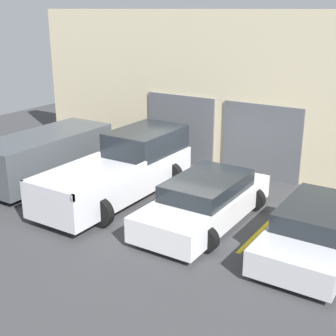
{
  "coord_description": "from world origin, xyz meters",
  "views": [
    {
      "loc": [
        6.82,
        -11.25,
        5.42
      ],
      "look_at": [
        0.0,
        -0.63,
        1.1
      ],
      "focal_mm": 50.0,
      "sensor_mm": 36.0,
      "label": 1
    }
  ],
  "objects_px": {
    "sedan_side": "(46,155)",
    "van_right": "(318,229)",
    "sedan_white": "(205,201)",
    "pickup_truck": "(124,169)"
  },
  "relations": [
    {
      "from": "sedan_white",
      "to": "sedan_side",
      "type": "xyz_separation_m",
      "value": [
        -5.93,
        -0.02,
        0.27
      ]
    },
    {
      "from": "sedan_white",
      "to": "van_right",
      "type": "relative_size",
      "value": 1.08
    },
    {
      "from": "pickup_truck",
      "to": "van_right",
      "type": "distance_m",
      "value": 5.94
    },
    {
      "from": "pickup_truck",
      "to": "sedan_white",
      "type": "xyz_separation_m",
      "value": [
        2.96,
        -0.34,
        -0.26
      ]
    },
    {
      "from": "sedan_white",
      "to": "van_right",
      "type": "height_order",
      "value": "sedan_white"
    },
    {
      "from": "van_right",
      "to": "sedan_white",
      "type": "bearing_deg",
      "value": 179.99
    },
    {
      "from": "pickup_truck",
      "to": "sedan_white",
      "type": "relative_size",
      "value": 1.21
    },
    {
      "from": "sedan_side",
      "to": "van_right",
      "type": "xyz_separation_m",
      "value": [
        8.89,
        0.02,
        -0.31
      ]
    },
    {
      "from": "sedan_side",
      "to": "pickup_truck",
      "type": "bearing_deg",
      "value": 6.97
    },
    {
      "from": "sedan_white",
      "to": "sedan_side",
      "type": "height_order",
      "value": "sedan_side"
    }
  ]
}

